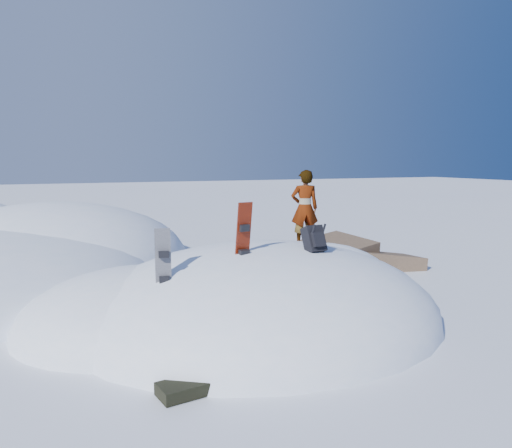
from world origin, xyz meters
name	(u,v)px	position (x,y,z in m)	size (l,w,h in m)	color
ground	(262,321)	(0.00, 0.00, 0.00)	(120.00, 120.00, 0.00)	white
snow_mound	(249,319)	(-0.17, 0.24, 0.00)	(8.00, 6.00, 3.00)	white
rock_outcrop	(341,271)	(3.72, 3.01, 0.01)	(4.68, 4.41, 1.68)	brown
snowboard_red	(243,243)	(-0.58, -0.50, 1.63)	(0.31, 0.27, 1.47)	#B42609
snowboard_dark	(164,270)	(-2.02, -0.69, 1.33)	(0.27, 0.21, 1.34)	black
backpack	(314,239)	(0.75, -0.64, 1.63)	(0.38, 0.48, 0.57)	black
gear_pile	(185,386)	(-2.13, -2.31, 0.11)	(0.82, 0.62, 0.22)	black
person	(305,208)	(1.35, 0.83, 2.04)	(0.59, 0.38, 1.61)	slate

